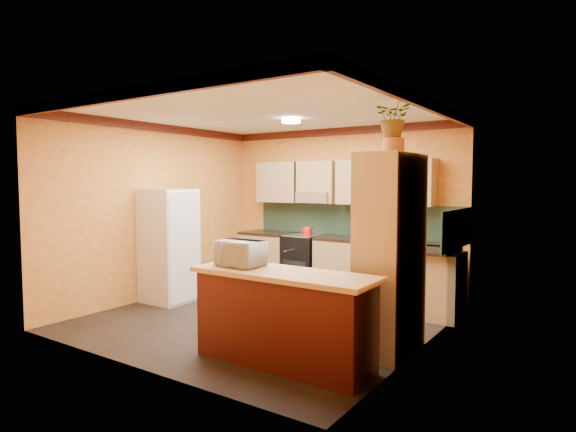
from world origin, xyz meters
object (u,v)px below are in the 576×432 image
(pantry, at_px, (390,254))
(breakfast_bar, at_px, (283,321))
(base_cabinets_back, at_px, (336,266))
(stove, at_px, (304,262))
(fridge, at_px, (169,245))
(microwave, at_px, (240,253))

(pantry, height_order, breakfast_bar, pantry)
(base_cabinets_back, xyz_separation_m, stove, (-0.63, -0.00, 0.02))
(fridge, bearing_deg, stove, 57.49)
(stove, distance_m, fridge, 2.29)
(base_cabinets_back, height_order, stove, stove)
(fridge, bearing_deg, breakfast_bar, -21.45)
(base_cabinets_back, height_order, pantry, pantry)
(pantry, bearing_deg, microwave, -143.80)
(pantry, distance_m, microwave, 1.58)
(base_cabinets_back, bearing_deg, fridge, -134.01)
(base_cabinets_back, bearing_deg, microwave, -80.80)
(fridge, xyz_separation_m, pantry, (3.60, -0.20, 0.20))
(microwave, bearing_deg, stove, 111.27)
(base_cabinets_back, relative_size, stove, 4.01)
(pantry, relative_size, microwave, 4.36)
(microwave, bearing_deg, breakfast_bar, 1.05)
(breakfast_bar, bearing_deg, pantry, 52.03)
(stove, height_order, breakfast_bar, stove)
(pantry, xyz_separation_m, breakfast_bar, (-0.73, -0.93, -0.61))
(stove, bearing_deg, pantry, -41.30)
(stove, relative_size, fridge, 0.54)
(breakfast_bar, height_order, microwave, microwave)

